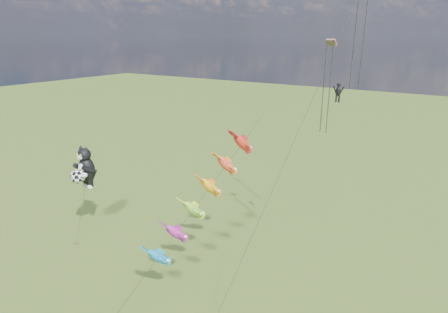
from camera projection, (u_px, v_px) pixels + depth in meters
The scene contains 4 objects.
ground at pixel (62, 273), 36.98m from camera, with size 300.00×300.00×0.00m, color #2B4611.
cat_kite_rig at pixel (84, 168), 41.99m from camera, with size 2.33×4.11×10.76m.
fish_windsock_rig at pixel (202, 198), 32.90m from camera, with size 6.12×14.83×15.47m.
parafoil_rig at pixel (338, 77), 32.35m from camera, with size 5.93×16.91×27.55m.
Camera 1 is at (30.60, -17.91, 22.35)m, focal length 30.00 mm.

